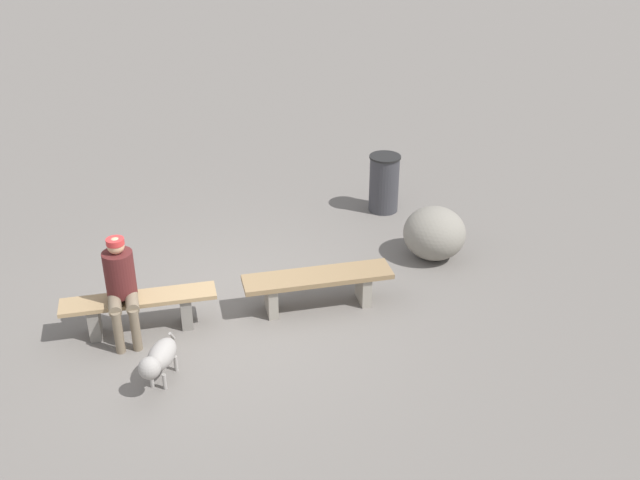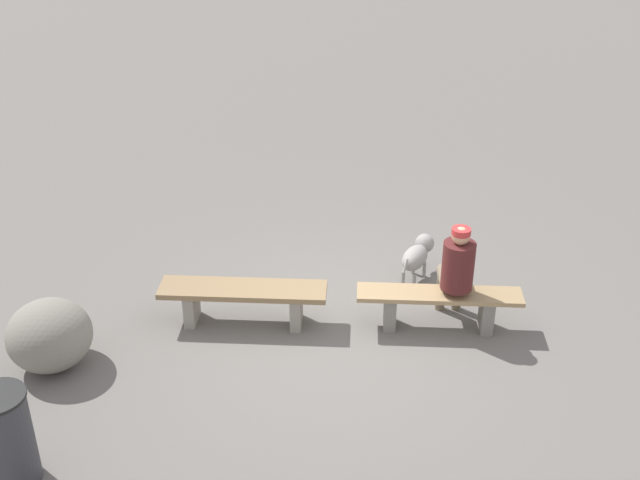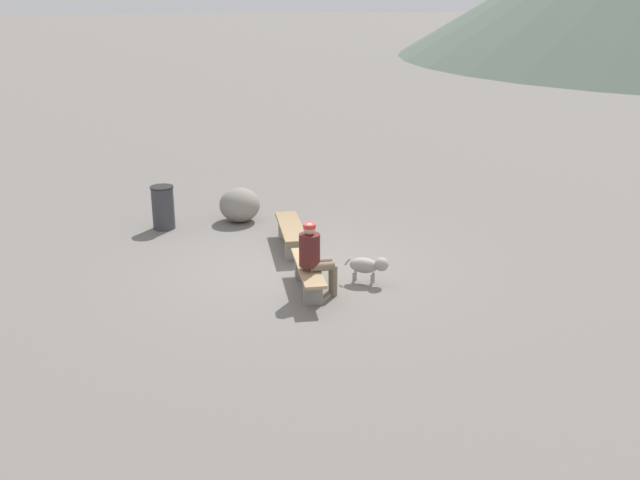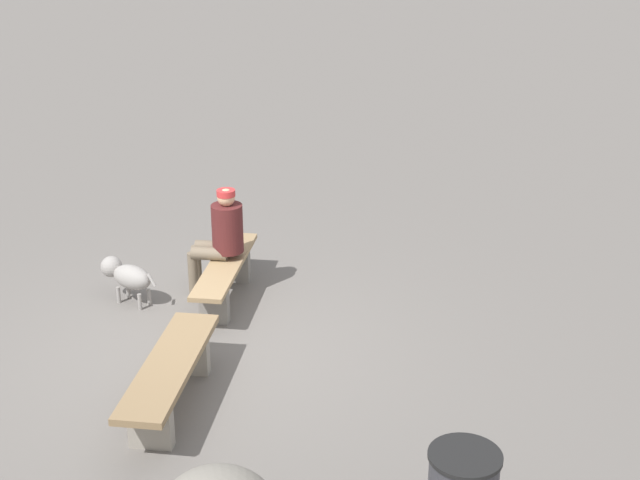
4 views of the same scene
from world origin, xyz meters
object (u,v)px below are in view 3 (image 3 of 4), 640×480
bench_right (308,274)px  dog (369,265)px  bench_left (291,232)px  boulder (240,205)px  trash_bin (163,207)px  seated_person (314,254)px

bench_right → dog: size_ratio=2.48×
bench_left → boulder: bearing=-154.5°
trash_bin → boulder: (-0.30, 1.63, -0.09)m
bench_right → boulder: (-4.06, -1.09, 0.05)m
bench_left → dog: dog is taller
dog → trash_bin: bearing=160.1°
seated_person → trash_bin: size_ratio=1.38×
dog → trash_bin: (-3.54, -3.80, 0.13)m
bench_right → seated_person: seated_person is taller
bench_right → dog: (-0.23, 1.09, 0.01)m
boulder → bench_left: bearing=27.7°
seated_person → dog: 1.15m
seated_person → boulder: 4.40m
seated_person → trash_bin: bearing=-149.3°
trash_bin → bench_right: bearing=35.8°
trash_bin → boulder: 1.66m
bench_right → dog: 1.11m
bench_right → boulder: 4.20m
bench_right → trash_bin: (-3.76, -2.72, 0.14)m
bench_right → boulder: bearing=-167.3°
seated_person → dog: size_ratio=1.72×
bench_left → dog: size_ratio=2.55×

